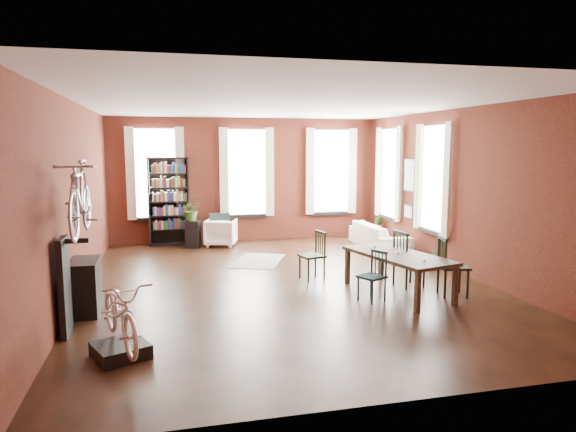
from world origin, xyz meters
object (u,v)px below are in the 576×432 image
object	(u,v)px
bike_trainer	(121,350)
console_table	(85,286)
dining_table	(397,274)
plant_stand	(193,234)
dining_chair_b	(312,256)
cream_sofa	(380,232)
bookshelf	(169,201)
white_armchair	(221,231)
bicycle_floor	(119,281)
dining_chair_c	(453,266)
dining_chair_a	(372,276)
dining_chair_d	(409,259)

from	to	relation	value
bike_trainer	console_table	world-z (taller)	console_table
dining_table	plant_stand	bearing A→B (deg)	108.63
dining_chair_b	dining_table	bearing A→B (deg)	29.37
dining_table	cream_sofa	xyz separation A→B (m)	(1.27, 3.66, 0.07)
bookshelf	white_armchair	bearing A→B (deg)	-20.36
bookshelf	bicycle_floor	bearing A→B (deg)	-95.06
dining_chair_c	bookshelf	bearing A→B (deg)	50.62
dining_chair_c	dining_table	bearing A→B (deg)	81.40
bicycle_floor	bookshelf	bearing A→B (deg)	67.95
cream_sofa	white_armchair	bearing A→B (deg)	71.52
dining_chair_b	white_armchair	world-z (taller)	dining_chair_b
dining_chair_c	bike_trainer	world-z (taller)	dining_chair_c
bike_trainer	bookshelf	bearing A→B (deg)	84.73
dining_chair_c	plant_stand	xyz separation A→B (m)	(-3.96, 5.20, -0.17)
cream_sofa	plant_stand	xyz separation A→B (m)	(-4.39, 1.22, -0.08)
bookshelf	white_armchair	world-z (taller)	bookshelf
dining_chair_c	plant_stand	size ratio (longest dim) A/B	1.51
dining_table	cream_sofa	distance (m)	3.88
dining_table	bicycle_floor	world-z (taller)	bicycle_floor
console_table	bicycle_floor	bearing A→B (deg)	-70.83
dining_chair_a	bike_trainer	distance (m)	4.01
dining_chair_d	console_table	world-z (taller)	dining_chair_d
dining_chair_d	bookshelf	xyz separation A→B (m)	(-4.08, 4.98, 0.60)
console_table	plant_stand	distance (m)	5.07
dining_chair_a	cream_sofa	distance (m)	4.36
dining_chair_a	bike_trainer	xyz separation A→B (m)	(-3.74, -1.39, -0.32)
dining_chair_a	dining_chair_c	bearing A→B (deg)	63.92
bicycle_floor	white_armchair	bearing A→B (deg)	57.28
dining_chair_b	cream_sofa	world-z (taller)	dining_chair_b
dining_chair_a	bicycle_floor	bearing A→B (deg)	-93.87
dining_chair_c	cream_sofa	bearing A→B (deg)	5.95
dining_chair_c	cream_sofa	size ratio (longest dim) A/B	0.48
dining_chair_a	white_armchair	bearing A→B (deg)	174.78
dining_chair_b	dining_chair_c	xyz separation A→B (m)	(1.98, -1.57, 0.05)
bookshelf	dining_chair_c	bearing A→B (deg)	-51.47
dining_chair_d	plant_stand	xyz separation A→B (m)	(-3.52, 4.50, -0.17)
dining_table	white_armchair	world-z (taller)	white_armchair
dining_chair_b	console_table	world-z (taller)	dining_chair_b
console_table	plant_stand	bearing A→B (deg)	68.72
bicycle_floor	cream_sofa	bearing A→B (deg)	26.98
console_table	plant_stand	xyz separation A→B (m)	(1.84, 4.72, -0.07)
dining_chair_d	bookshelf	world-z (taller)	bookshelf
dining_table	bookshelf	bearing A→B (deg)	110.51
dining_chair_a	console_table	distance (m)	4.40
dining_chair_c	dining_chair_d	distance (m)	0.83
bookshelf	console_table	bearing A→B (deg)	-103.83
dining_table	dining_chair_d	size ratio (longest dim) A/B	2.01
cream_sofa	plant_stand	size ratio (longest dim) A/B	3.17
dining_table	bicycle_floor	xyz separation A→B (m)	(-4.31, -1.72, 0.59)
bike_trainer	console_table	distance (m)	1.97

